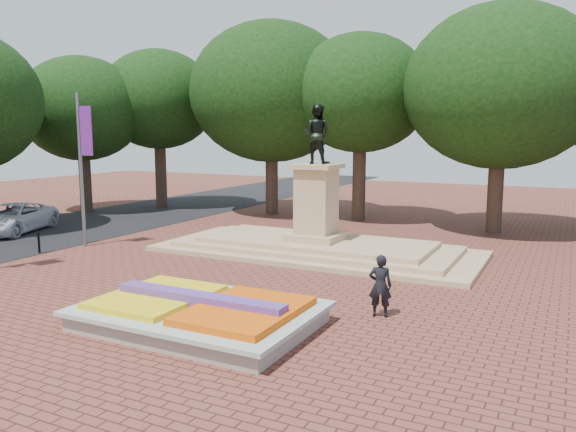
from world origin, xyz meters
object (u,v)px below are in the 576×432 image
object	(u,v)px
monument	(316,233)
van	(12,218)
pedestrian	(380,286)
flower_bed	(200,313)

from	to	relation	value
monument	van	size ratio (longest dim) A/B	2.54
monument	pedestrian	bearing A→B (deg)	-53.67
van	pedestrian	distance (m)	21.84
pedestrian	monument	bearing A→B (deg)	-67.57
flower_bed	van	world-z (taller)	van
monument	van	xyz separation A→B (m)	(-16.27, -2.68, -0.12)
flower_bed	monument	bearing A→B (deg)	95.87
flower_bed	pedestrian	world-z (taller)	pedestrian
flower_bed	pedestrian	xyz separation A→B (m)	(4.11, 3.02, 0.53)
flower_bed	van	distance (m)	18.79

